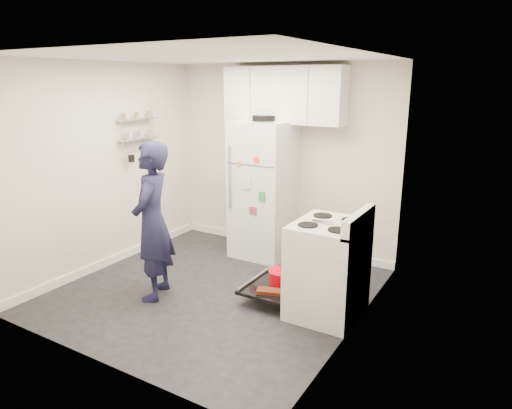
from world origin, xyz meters
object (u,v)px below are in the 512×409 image
Objects in this scene: electric_range at (327,269)px; refrigerator at (264,189)px; open_oven_door at (278,282)px; person at (152,222)px.

refrigerator reaches higher than electric_range.
open_oven_door is 1.51m from refrigerator.
person is at bearing -161.36° from electric_range.
electric_range is 1.87m from person.
refrigerator is at bearing 143.53° from person.
refrigerator is 1.10× the size of person.
electric_range is at bearing -2.98° from open_oven_door.
open_oven_door is at bearing 93.99° from person.
person reaches higher than open_oven_door.
electric_range is at bearing -39.19° from refrigerator.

